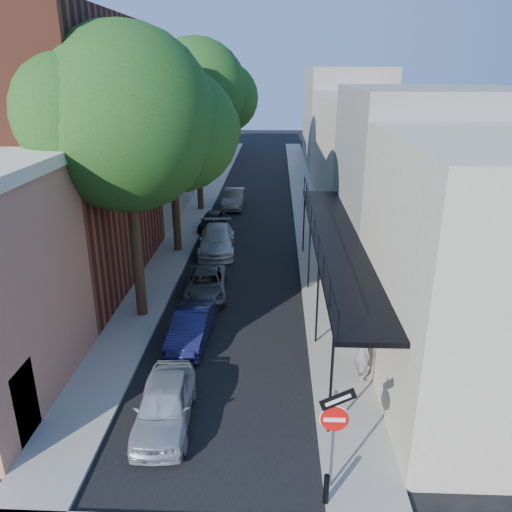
# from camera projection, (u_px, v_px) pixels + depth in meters

# --- Properties ---
(road_surface) EXTENTS (6.00, 64.00, 0.01)m
(road_surface) POSITION_uv_depth(u_px,v_px,m) (254.00, 201.00, 39.55)
(road_surface) COLOR black
(road_surface) RESTS_ON ground
(sidewalk_left) EXTENTS (2.00, 64.00, 0.12)m
(sidewalk_left) POSITION_uv_depth(u_px,v_px,m) (204.00, 199.00, 39.69)
(sidewalk_left) COLOR gray
(sidewalk_left) RESTS_ON ground
(sidewalk_right) EXTENTS (2.00, 64.00, 0.12)m
(sidewalk_right) POSITION_uv_depth(u_px,v_px,m) (304.00, 200.00, 39.38)
(sidewalk_right) COLOR gray
(sidewalk_right) RESTS_ON ground
(buildings_left) EXTENTS (10.10, 59.10, 12.00)m
(buildings_left) POSITION_uv_depth(u_px,v_px,m) (128.00, 139.00, 37.03)
(buildings_left) COLOR #B2735B
(buildings_left) RESTS_ON ground
(buildings_right) EXTENTS (9.80, 55.00, 10.00)m
(buildings_right) POSITION_uv_depth(u_px,v_px,m) (374.00, 146.00, 37.19)
(buildings_right) COLOR beige
(buildings_right) RESTS_ON ground
(sign_post) EXTENTS (0.89, 0.17, 2.99)m
(sign_post) POSITION_uv_depth(u_px,v_px,m) (334.00, 423.00, 11.55)
(sign_post) COLOR #595B60
(sign_post) RESTS_ON ground
(bollard) EXTENTS (0.14, 0.14, 0.80)m
(bollard) POSITION_uv_depth(u_px,v_px,m) (326.00, 489.00, 11.64)
(bollard) COLOR black
(bollard) RESTS_ON sidewalk_right
(oak_near) EXTENTS (7.48, 6.80, 11.42)m
(oak_near) POSITION_uv_depth(u_px,v_px,m) (139.00, 123.00, 18.45)
(oak_near) COLOR #301E13
(oak_near) RESTS_ON ground
(oak_mid) EXTENTS (6.60, 6.00, 10.20)m
(oak_mid) POSITION_uv_depth(u_px,v_px,m) (179.00, 124.00, 26.20)
(oak_mid) COLOR #301E13
(oak_mid) RESTS_ON ground
(oak_far) EXTENTS (7.70, 7.00, 11.90)m
(oak_far) POSITION_uv_depth(u_px,v_px,m) (203.00, 93.00, 34.24)
(oak_far) COLOR #301E13
(oak_far) RESTS_ON ground
(parked_car_a) EXTENTS (1.78, 3.97, 1.32)m
(parked_car_a) POSITION_uv_depth(u_px,v_px,m) (165.00, 404.00, 14.39)
(parked_car_a) COLOR #959BA6
(parked_car_a) RESTS_ON ground
(parked_car_b) EXTENTS (1.48, 3.80, 1.23)m
(parked_car_b) POSITION_uv_depth(u_px,v_px,m) (191.00, 327.00, 18.80)
(parked_car_b) COLOR #12143B
(parked_car_b) RESTS_ON ground
(parked_car_c) EXTENTS (2.18, 4.16, 1.12)m
(parked_car_c) POSITION_uv_depth(u_px,v_px,m) (206.00, 284.00, 22.73)
(parked_car_c) COLOR #4F5156
(parked_car_c) RESTS_ON ground
(parked_car_d) EXTENTS (2.33, 4.95, 1.40)m
(parked_car_d) POSITION_uv_depth(u_px,v_px,m) (217.00, 240.00, 28.18)
(parked_car_d) COLOR #BDBDC1
(parked_car_d) RESTS_ON ground
(parked_car_e) EXTENTS (1.72, 3.45, 1.13)m
(parked_car_e) POSITION_uv_depth(u_px,v_px,m) (212.00, 220.00, 32.34)
(parked_car_e) COLOR black
(parked_car_e) RESTS_ON ground
(parked_car_f) EXTENTS (1.55, 4.23, 1.38)m
(parked_car_f) POSITION_uv_depth(u_px,v_px,m) (234.00, 199.00, 37.31)
(parked_car_f) COLOR #665D56
(parked_car_f) RESTS_ON ground
(pedestrian) EXTENTS (0.71, 0.85, 2.00)m
(pedestrian) POSITION_uv_depth(u_px,v_px,m) (362.00, 352.00, 16.18)
(pedestrian) COLOR slate
(pedestrian) RESTS_ON sidewalk_right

